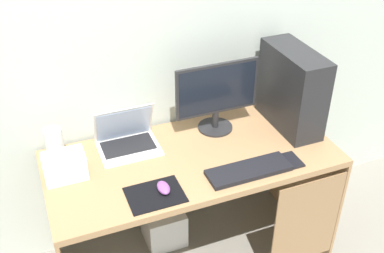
{
  "coord_description": "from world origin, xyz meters",
  "views": [
    {
      "loc": [
        -0.71,
        -1.78,
        2.2
      ],
      "look_at": [
        0.0,
        0.0,
        0.94
      ],
      "focal_mm": 43.7,
      "sensor_mm": 36.0,
      "label": 1
    }
  ],
  "objects_px": {
    "laptop": "(127,139)",
    "speaker": "(55,144)",
    "mouse_left": "(164,188)",
    "keyboard": "(249,170)",
    "subwoofer": "(164,225)",
    "monitor": "(217,96)",
    "projector": "(65,166)",
    "cell_phone": "(293,160)",
    "pc_tower": "(292,89)"
  },
  "relations": [
    {
      "from": "subwoofer",
      "to": "laptop",
      "type": "bearing_deg",
      "value": 179.42
    },
    {
      "from": "pc_tower",
      "to": "cell_phone",
      "type": "bearing_deg",
      "value": -117.09
    },
    {
      "from": "pc_tower",
      "to": "laptop",
      "type": "xyz_separation_m",
      "value": [
        -0.9,
        0.12,
        -0.18
      ]
    },
    {
      "from": "cell_phone",
      "to": "keyboard",
      "type": "bearing_deg",
      "value": 179.65
    },
    {
      "from": "projector",
      "to": "monitor",
      "type": "bearing_deg",
      "value": 7.57
    },
    {
      "from": "cell_phone",
      "to": "speaker",
      "type": "bearing_deg",
      "value": 157.31
    },
    {
      "from": "pc_tower",
      "to": "monitor",
      "type": "bearing_deg",
      "value": 165.65
    },
    {
      "from": "projector",
      "to": "mouse_left",
      "type": "bearing_deg",
      "value": -34.85
    },
    {
      "from": "projector",
      "to": "mouse_left",
      "type": "relative_size",
      "value": 2.08
    },
    {
      "from": "speaker",
      "to": "keyboard",
      "type": "xyz_separation_m",
      "value": [
        0.85,
        -0.46,
        -0.08
      ]
    },
    {
      "from": "speaker",
      "to": "subwoofer",
      "type": "distance_m",
      "value": 0.9
    },
    {
      "from": "pc_tower",
      "to": "mouse_left",
      "type": "xyz_separation_m",
      "value": [
        -0.84,
        -0.29,
        -0.2
      ]
    },
    {
      "from": "pc_tower",
      "to": "cell_phone",
      "type": "xyz_separation_m",
      "value": [
        -0.16,
        -0.31,
        -0.22
      ]
    },
    {
      "from": "laptop",
      "to": "mouse_left",
      "type": "bearing_deg",
      "value": -81.45
    },
    {
      "from": "pc_tower",
      "to": "speaker",
      "type": "xyz_separation_m",
      "value": [
        -1.26,
        0.15,
        -0.14
      ]
    },
    {
      "from": "keyboard",
      "to": "laptop",
      "type": "bearing_deg",
      "value": 139.12
    },
    {
      "from": "cell_phone",
      "to": "monitor",
      "type": "bearing_deg",
      "value": 120.25
    },
    {
      "from": "mouse_left",
      "to": "speaker",
      "type": "bearing_deg",
      "value": 133.79
    },
    {
      "from": "mouse_left",
      "to": "subwoofer",
      "type": "distance_m",
      "value": 0.78
    },
    {
      "from": "keyboard",
      "to": "monitor",
      "type": "bearing_deg",
      "value": 88.85
    },
    {
      "from": "laptop",
      "to": "mouse_left",
      "type": "relative_size",
      "value": 3.24
    },
    {
      "from": "mouse_left",
      "to": "subwoofer",
      "type": "xyz_separation_m",
      "value": [
        0.12,
        0.41,
        -0.66
      ]
    },
    {
      "from": "pc_tower",
      "to": "subwoofer",
      "type": "relative_size",
      "value": 1.9
    },
    {
      "from": "monitor",
      "to": "projector",
      "type": "bearing_deg",
      "value": -172.43
    },
    {
      "from": "subwoofer",
      "to": "monitor",
      "type": "bearing_deg",
      "value": -2.49
    },
    {
      "from": "keyboard",
      "to": "subwoofer",
      "type": "distance_m",
      "value": 0.84
    },
    {
      "from": "keyboard",
      "to": "cell_phone",
      "type": "distance_m",
      "value": 0.25
    },
    {
      "from": "monitor",
      "to": "cell_phone",
      "type": "distance_m",
      "value": 0.52
    },
    {
      "from": "monitor",
      "to": "projector",
      "type": "relative_size",
      "value": 2.33
    },
    {
      "from": "pc_tower",
      "to": "cell_phone",
      "type": "distance_m",
      "value": 0.41
    },
    {
      "from": "monitor",
      "to": "cell_phone",
      "type": "height_order",
      "value": "monitor"
    },
    {
      "from": "speaker",
      "to": "projector",
      "type": "relative_size",
      "value": 0.88
    },
    {
      "from": "laptop",
      "to": "speaker",
      "type": "xyz_separation_m",
      "value": [
        -0.36,
        0.03,
        0.04
      ]
    },
    {
      "from": "laptop",
      "to": "keyboard",
      "type": "height_order",
      "value": "laptop"
    },
    {
      "from": "speaker",
      "to": "keyboard",
      "type": "bearing_deg",
      "value": -28.29
    },
    {
      "from": "pc_tower",
      "to": "mouse_left",
      "type": "height_order",
      "value": "pc_tower"
    },
    {
      "from": "subwoofer",
      "to": "pc_tower",
      "type": "bearing_deg",
      "value": -9.12
    },
    {
      "from": "speaker",
      "to": "projector",
      "type": "xyz_separation_m",
      "value": [
        0.02,
        -0.16,
        -0.03
      ]
    },
    {
      "from": "projector",
      "to": "mouse_left",
      "type": "distance_m",
      "value": 0.49
    },
    {
      "from": "laptop",
      "to": "mouse_left",
      "type": "distance_m",
      "value": 0.41
    },
    {
      "from": "speaker",
      "to": "projector",
      "type": "distance_m",
      "value": 0.16
    },
    {
      "from": "projector",
      "to": "subwoofer",
      "type": "distance_m",
      "value": 0.88
    },
    {
      "from": "projector",
      "to": "keyboard",
      "type": "bearing_deg",
      "value": -19.76
    },
    {
      "from": "subwoofer",
      "to": "projector",
      "type": "bearing_deg",
      "value": -166.28
    },
    {
      "from": "mouse_left",
      "to": "subwoofer",
      "type": "relative_size",
      "value": 0.41
    },
    {
      "from": "mouse_left",
      "to": "keyboard",
      "type": "bearing_deg",
      "value": -2.65
    },
    {
      "from": "pc_tower",
      "to": "projector",
      "type": "distance_m",
      "value": 1.25
    },
    {
      "from": "speaker",
      "to": "laptop",
      "type": "bearing_deg",
      "value": -5.1
    },
    {
      "from": "monitor",
      "to": "keyboard",
      "type": "relative_size",
      "value": 1.11
    },
    {
      "from": "laptop",
      "to": "keyboard",
      "type": "xyz_separation_m",
      "value": [
        0.49,
        -0.43,
        -0.03
      ]
    }
  ]
}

